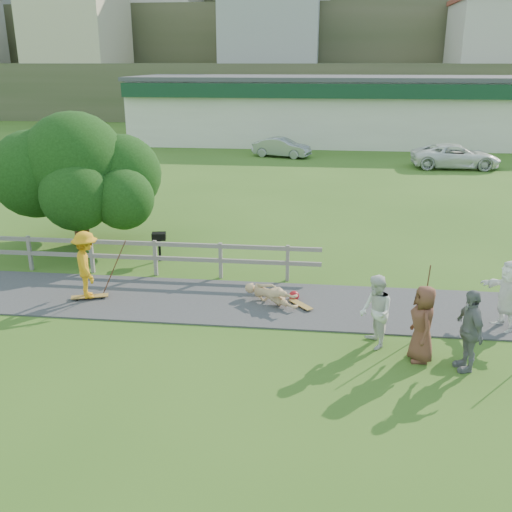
# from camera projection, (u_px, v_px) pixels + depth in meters

# --- Properties ---
(ground) EXTENTS (260.00, 260.00, 0.00)m
(ground) POSITION_uv_depth(u_px,v_px,m) (198.00, 325.00, 14.06)
(ground) COLOR #345E1B
(ground) RESTS_ON ground
(path) EXTENTS (34.00, 3.00, 0.04)m
(path) POSITION_uv_depth(u_px,v_px,m) (209.00, 301.00, 15.46)
(path) COLOR #353437
(path) RESTS_ON ground
(fence) EXTENTS (15.05, 0.10, 1.10)m
(fence) POSITION_uv_depth(u_px,v_px,m) (72.00, 249.00, 17.44)
(fence) COLOR #66615A
(fence) RESTS_ON ground
(strip_mall) EXTENTS (32.50, 10.75, 5.10)m
(strip_mall) POSITION_uv_depth(u_px,v_px,m) (338.00, 109.00, 45.62)
(strip_mall) COLOR beige
(strip_mall) RESTS_ON ground
(hillside) EXTENTS (220.00, 67.00, 47.50)m
(hillside) POSITION_uv_depth(u_px,v_px,m) (311.00, 10.00, 95.22)
(hillside) COLOR #434E2E
(hillside) RESTS_ON ground
(skater_rider) EXTENTS (1.18, 1.37, 1.84)m
(skater_rider) POSITION_uv_depth(u_px,v_px,m) (87.00, 268.00, 15.28)
(skater_rider) COLOR orange
(skater_rider) RESTS_ON ground
(skater_fallen) EXTENTS (1.24, 1.58, 0.60)m
(skater_fallen) POSITION_uv_depth(u_px,v_px,m) (271.00, 294.00, 15.16)
(skater_fallen) COLOR tan
(skater_fallen) RESTS_ON ground
(spectator_a) EXTENTS (0.83, 0.96, 1.70)m
(spectator_a) POSITION_uv_depth(u_px,v_px,m) (376.00, 312.00, 12.77)
(spectator_a) COLOR silver
(spectator_a) RESTS_ON ground
(spectator_b) EXTENTS (0.64, 1.12, 1.80)m
(spectator_b) POSITION_uv_depth(u_px,v_px,m) (469.00, 330.00, 11.80)
(spectator_b) COLOR slate
(spectator_b) RESTS_ON ground
(spectator_c) EXTENTS (0.64, 0.90, 1.72)m
(spectator_c) POSITION_uv_depth(u_px,v_px,m) (423.00, 324.00, 12.17)
(spectator_c) COLOR brown
(spectator_c) RESTS_ON ground
(spectator_d) EXTENTS (1.05, 1.71, 1.75)m
(spectator_d) POSITION_uv_depth(u_px,v_px,m) (508.00, 295.00, 13.62)
(spectator_d) COLOR white
(spectator_d) RESTS_ON ground
(car_silver) EXTENTS (4.14, 2.40, 1.29)m
(car_silver) POSITION_uv_depth(u_px,v_px,m) (282.00, 147.00, 38.73)
(car_silver) COLOR #97999E
(car_silver) RESTS_ON ground
(car_white) EXTENTS (5.25, 2.48, 1.45)m
(car_white) POSITION_uv_depth(u_px,v_px,m) (455.00, 156.00, 34.63)
(car_white) COLOR white
(car_white) RESTS_ON ground
(tree) EXTENTS (5.69, 5.69, 3.72)m
(tree) POSITION_uv_depth(u_px,v_px,m) (78.00, 193.00, 19.76)
(tree) COLOR black
(tree) RESTS_ON ground
(bbq) EXTENTS (0.49, 0.41, 0.95)m
(bbq) POSITION_uv_depth(u_px,v_px,m) (159.00, 247.00, 18.48)
(bbq) COLOR black
(bbq) RESTS_ON ground
(longboard_rider) EXTENTS (1.01, 0.54, 0.11)m
(longboard_rider) POSITION_uv_depth(u_px,v_px,m) (90.00, 298.00, 15.56)
(longboard_rider) COLOR olive
(longboard_rider) RESTS_ON ground
(longboard_fallen) EXTENTS (0.69, 0.76, 0.09)m
(longboard_fallen) POSITION_uv_depth(u_px,v_px,m) (301.00, 306.00, 15.06)
(longboard_fallen) COLOR olive
(longboard_fallen) RESTS_ON ground
(helmet) EXTENTS (0.28, 0.28, 0.28)m
(helmet) POSITION_uv_depth(u_px,v_px,m) (294.00, 296.00, 15.48)
(helmet) COLOR #A21119
(helmet) RESTS_ON ground
(pole_rider) EXTENTS (0.03, 0.03, 1.79)m
(pole_rider) POSITION_uv_depth(u_px,v_px,m) (114.00, 265.00, 15.60)
(pole_rider) COLOR #502D20
(pole_rider) RESTS_ON ground
(pole_spec_left) EXTENTS (0.03, 0.03, 1.82)m
(pole_spec_left) POSITION_uv_depth(u_px,v_px,m) (425.00, 302.00, 13.14)
(pole_spec_left) COLOR #502D20
(pole_spec_left) RESTS_ON ground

